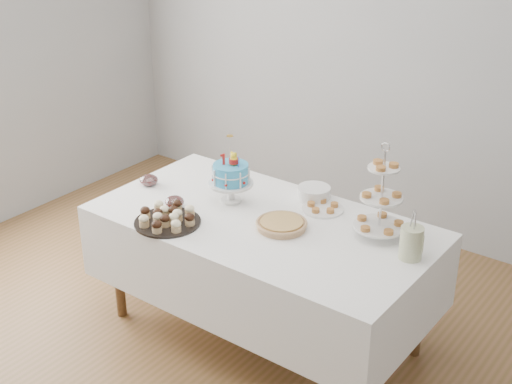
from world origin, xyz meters
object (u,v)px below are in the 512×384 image
Objects in this scene: birthday_cake at (231,184)px; tiered_stand at (381,198)px; pie at (282,224)px; plate_stack at (314,193)px; pastry_plate at (323,207)px; table at (263,255)px; cupcake_tray at (167,217)px; jam_bowl_b at (149,180)px; utensil_pitcher at (411,242)px; jam_bowl_a at (175,202)px.

tiered_stand is (0.89, 0.14, 0.11)m from birthday_cake.
pie is at bearing -152.59° from tiered_stand.
plate_stack is 0.81× the size of pastry_plate.
cupcake_tray is (-0.40, -0.35, 0.27)m from table.
tiered_stand is 4.74× the size of jam_bowl_b.
jam_bowl_b reaches higher than pastry_plate.
cupcake_tray reaches higher than table.
birthday_cake is 1.53× the size of utensil_pitcher.
jam_bowl_a is at bearing -160.49° from tiered_stand.
jam_bowl_a is (-0.65, -0.15, 0.01)m from pie.
tiered_stand is 2.21× the size of pastry_plate.
pie is 0.42m from plate_stack.
birthday_cake is 1.67× the size of pastry_plate.
birthday_cake is 2.06× the size of plate_stack.
tiered_stand reaches higher than birthday_cake.
pie is 1.46× the size of plate_stack.
jam_bowl_a is at bearing -165.57° from utensil_pitcher.
birthday_cake reaches higher than plate_stack.
birthday_cake is at bearing -139.29° from plate_stack.
cupcake_tray is at bearing -139.05° from table.
pastry_plate is (-0.40, 0.09, -0.21)m from tiered_stand.
birthday_cake is at bearing -170.95° from tiered_stand.
cupcake_tray is at bearing -157.11° from utensil_pitcher.
table is at bearing -169.82° from utensil_pitcher.
tiered_stand is at bearing 10.38° from jam_bowl_b.
pie is at bearing 13.30° from jam_bowl_a.
birthday_cake is 3.57× the size of jam_bowl_b.
plate_stack is at bearing 97.94° from pie.
pastry_plate is (0.12, -0.09, -0.02)m from plate_stack.
plate_stack is 0.82m from jam_bowl_a.
tiered_stand is 1.48m from jam_bowl_b.
plate_stack reaches higher than table.
plate_stack is at bearing 57.23° from cupcake_tray.
plate_stack is (-0.52, 0.18, -0.19)m from tiered_stand.
cupcake_tray is 1.90× the size of plate_stack.
cupcake_tray is 0.63m from pie.
tiered_stand is at bearing 27.41° from pie.
jam_bowl_a is (-1.11, -0.39, -0.19)m from tiered_stand.
birthday_cake is 1.42× the size of pie.
table is 0.91m from utensil_pitcher.
birthday_cake is 3.62× the size of jam_bowl_a.
jam_bowl_a is (-0.22, -0.25, -0.08)m from birthday_cake.
utensil_pitcher is (0.84, 0.11, 0.32)m from table.
jam_bowl_a is 1.38m from utensil_pitcher.
jam_bowl_b is at bearing -161.44° from pastry_plate.
pie is 0.72m from utensil_pitcher.
pastry_plate is 2.17× the size of jam_bowl_a.
utensil_pitcher is at bearing 10.43° from pie.
table is 0.44m from pastry_plate.
plate_stack is (0.08, 0.40, 0.27)m from table.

